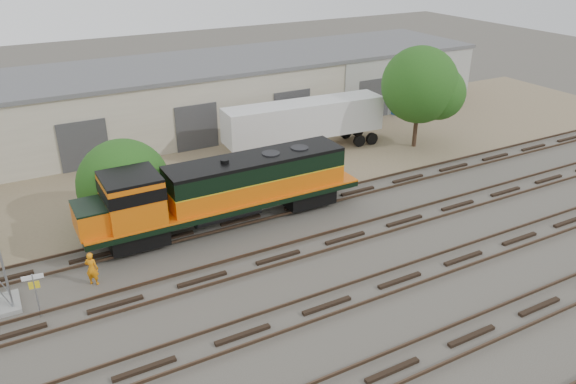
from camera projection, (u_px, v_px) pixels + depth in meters
ground at (293, 273)px, 26.68m from camera, size 140.00×140.00×0.00m
dirt_strip at (186, 167)px, 38.57m from camera, size 80.00×16.00×0.02m
tracks at (327, 305)px, 24.27m from camera, size 80.00×20.40×0.28m
warehouse at (150, 102)px, 43.80m from camera, size 58.40×10.40×5.30m
locomotive at (221, 190)px, 30.06m from camera, size 15.57×2.73×3.74m
sign_post at (35, 287)px, 23.13m from camera, size 0.85×0.15×2.08m
worker at (92, 269)px, 25.54m from camera, size 0.73×0.67×1.67m
semi_trailer at (308, 120)px, 40.66m from camera, size 12.10×3.20×3.68m
dumpster_blue at (396, 104)px, 49.88m from camera, size 1.94×1.86×1.50m
dumpster_red at (356, 113)px, 47.60m from camera, size 1.91×1.86×1.40m
tree_mid at (130, 187)px, 30.59m from camera, size 5.29×5.04×5.04m
tree_east at (425, 87)px, 40.38m from camera, size 5.81×5.54×7.48m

